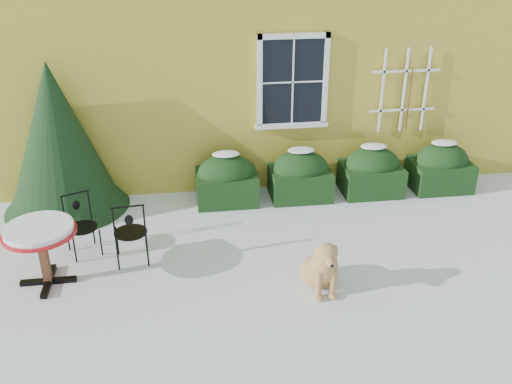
{
  "coord_description": "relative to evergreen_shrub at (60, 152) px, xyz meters",
  "views": [
    {
      "loc": [
        -1.02,
        -6.39,
        4.56
      ],
      "look_at": [
        0.0,
        1.0,
        0.9
      ],
      "focal_mm": 40.0,
      "sensor_mm": 36.0,
      "label": 1
    }
  ],
  "objects": [
    {
      "name": "patio_chair_near",
      "position": [
        1.21,
        -1.9,
        -0.52
      ],
      "size": [
        0.49,
        0.48,
        0.99
      ],
      "rotation": [
        0.0,
        0.0,
        3.24
      ],
      "color": "black",
      "rests_on": "ground"
    },
    {
      "name": "dog",
      "position": [
        3.75,
        -2.92,
        -0.69
      ],
      "size": [
        0.55,
        0.92,
        0.82
      ],
      "rotation": [
        0.0,
        0.0,
        0.04
      ],
      "color": "tan",
      "rests_on": "ground"
    },
    {
      "name": "ground",
      "position": [
        3.03,
        -2.68,
        -1.02
      ],
      "size": [
        80.0,
        80.0,
        0.0
      ],
      "primitive_type": "plane",
      "color": "white",
      "rests_on": "ground"
    },
    {
      "name": "bistro_table",
      "position": [
        0.09,
        -2.29,
        -0.27
      ],
      "size": [
        0.96,
        0.96,
        0.89
      ],
      "rotation": [
        0.0,
        0.0,
        -0.3
      ],
      "color": "black",
      "rests_on": "ground"
    },
    {
      "name": "hedge_row",
      "position": [
        4.68,
        -0.13,
        -0.61
      ],
      "size": [
        4.95,
        0.8,
        0.91
      ],
      "color": "black",
      "rests_on": "ground"
    },
    {
      "name": "patio_chair_far",
      "position": [
        0.48,
        -1.52,
        -0.56
      ],
      "size": [
        0.53,
        0.53,
        0.92
      ],
      "rotation": [
        0.0,
        0.0,
        0.4
      ],
      "color": "black",
      "rests_on": "ground"
    },
    {
      "name": "evergreen_shrub",
      "position": [
        0.0,
        0.0,
        0.0
      ],
      "size": [
        2.09,
        2.09,
        2.53
      ],
      "rotation": [
        0.0,
        0.0,
        0.06
      ],
      "color": "black",
      "rests_on": "ground"
    }
  ]
}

